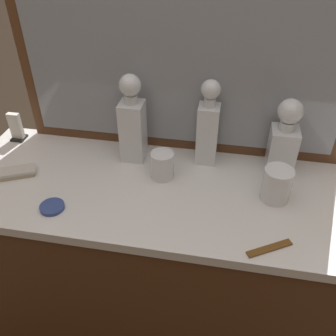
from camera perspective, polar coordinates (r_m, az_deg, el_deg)
The scene contains 11 objects.
dresser at distance 1.54m, azimuth 0.00°, elevation -16.37°, with size 1.40×0.52×0.93m.
dresser_mirror at distance 1.23m, azimuth 2.15°, elevation 17.26°, with size 1.14×0.03×0.71m.
crystal_decanter_front at distance 1.26m, azimuth 6.14°, elevation 5.79°, with size 0.07×0.07×0.30m.
crystal_decanter_rear at distance 1.27m, azimuth 17.32°, elevation 3.56°, with size 0.09×0.09×0.27m.
crystal_decanter_center at distance 1.27m, azimuth -5.46°, elevation 6.38°, with size 0.08×0.08×0.31m.
crystal_tumbler_rear at distance 1.18m, azimuth 16.38°, elevation -2.63°, with size 0.09×0.09×0.11m.
crystal_tumbler_right at distance 1.22m, azimuth -0.90°, elevation 0.28°, with size 0.08×0.08×0.09m.
silver_brush_center at distance 1.34m, azimuth -22.66°, elevation -0.69°, with size 0.15×0.11×0.02m.
porcelain_dish at distance 1.18m, azimuth -17.42°, elevation -5.74°, with size 0.07×0.07×0.01m.
tortoiseshell_comb at distance 1.05m, azimuth 15.35°, elevation -11.84°, with size 0.13×0.09×0.01m.
napkin_holder at distance 1.53m, azimuth -22.31°, elevation 5.65°, with size 0.05×0.05×0.11m.
Camera 1 is at (0.17, -0.90, 1.70)m, focal length 39.56 mm.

